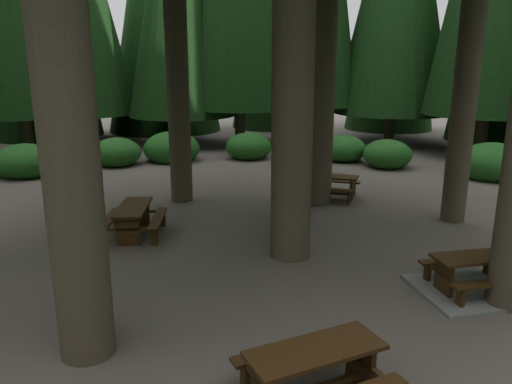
{
  "coord_description": "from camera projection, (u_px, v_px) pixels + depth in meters",
  "views": [
    {
      "loc": [
        -1.31,
        -9.59,
        4.04
      ],
      "look_at": [
        0.24,
        1.45,
        1.1
      ],
      "focal_mm": 35.0,
      "sensor_mm": 36.0,
      "label": 1
    }
  ],
  "objects": [
    {
      "name": "shrub_ring",
      "position": [
        281.0,
        230.0,
        11.1
      ],
      "size": [
        23.86,
        24.64,
        1.49
      ],
      "color": "#1F5B1F",
      "rests_on": "ground"
    },
    {
      "name": "picnic_table_b",
      "position": [
        134.0,
        216.0,
        11.78
      ],
      "size": [
        1.52,
        1.81,
        0.73
      ],
      "rotation": [
        0.0,
        0.0,
        1.47
      ],
      "color": "#382310",
      "rests_on": "ground"
    },
    {
      "name": "picnic_table_e",
      "position": [
        315.0,
        366.0,
        5.99
      ],
      "size": [
        2.01,
        1.8,
        0.73
      ],
      "rotation": [
        0.0,
        0.0,
        0.3
      ],
      "color": "#382310",
      "rests_on": "ground"
    },
    {
      "name": "picnic_table_a",
      "position": [
        475.0,
        280.0,
        8.97
      ],
      "size": [
        2.13,
        1.8,
        0.69
      ],
      "rotation": [
        0.0,
        0.0,
        0.06
      ],
      "color": "gray",
      "rests_on": "ground"
    },
    {
      "name": "ground",
      "position": [
        254.0,
        261.0,
        10.39
      ],
      "size": [
        80.0,
        80.0,
        0.0
      ],
      "primitive_type": "plane",
      "color": "#524943",
      "rests_on": "ground"
    },
    {
      "name": "picnic_table_d",
      "position": [
        331.0,
        183.0,
        15.06
      ],
      "size": [
        2.02,
        1.88,
        0.7
      ],
      "rotation": [
        0.0,
        0.0,
        -0.47
      ],
      "color": "#382310",
      "rests_on": "ground"
    }
  ]
}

